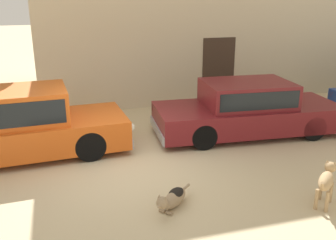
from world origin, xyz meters
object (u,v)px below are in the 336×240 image
at_px(parked_sedan_nearest, 21,124).
at_px(stray_dog_spotted, 326,180).
at_px(parked_sedan_second, 247,108).
at_px(stray_dog_tan, 173,198).

height_order(parked_sedan_nearest, stray_dog_spotted, parked_sedan_nearest).
bearing_deg(parked_sedan_second, parked_sedan_nearest, -176.88).
bearing_deg(parked_sedan_second, stray_dog_spotted, -91.30).
xyz_separation_m(parked_sedan_second, stray_dog_tan, (-2.84, -2.91, -0.50)).
bearing_deg(stray_dog_tan, stray_dog_spotted, 123.64).
xyz_separation_m(stray_dog_spotted, stray_dog_tan, (-2.51, 0.61, -0.28)).
bearing_deg(parked_sedan_nearest, parked_sedan_second, -4.36).
bearing_deg(stray_dog_tan, parked_sedan_second, -177.03).
bearing_deg(parked_sedan_nearest, stray_dog_tan, -53.02).
distance_m(parked_sedan_second, stray_dog_spotted, 3.54).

